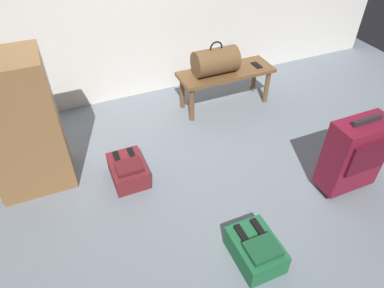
{
  "coord_description": "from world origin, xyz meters",
  "views": [
    {
      "loc": [
        -0.93,
        -1.8,
        2.09
      ],
      "look_at": [
        -0.07,
        0.21,
        0.25
      ],
      "focal_mm": 32.0,
      "sensor_mm": 36.0,
      "label": 1
    }
  ],
  "objects": [
    {
      "name": "duffel_bag_brown",
      "position": [
        0.51,
        0.98,
        0.54
      ],
      "size": [
        0.44,
        0.26,
        0.34
      ],
      "color": "brown",
      "rests_on": "bench"
    },
    {
      "name": "ground_plane",
      "position": [
        0.0,
        0.0,
        0.0
      ],
      "size": [
        6.6,
        6.6,
        0.0
      ],
      "primitive_type": "plane",
      "color": "slate"
    },
    {
      "name": "backpack_maroon",
      "position": [
        -0.62,
        0.28,
        0.09
      ],
      "size": [
        0.28,
        0.38,
        0.21
      ],
      "color": "maroon",
      "rests_on": "ground"
    },
    {
      "name": "backpack_green",
      "position": [
        -0.04,
        -0.78,
        0.09
      ],
      "size": [
        0.28,
        0.38,
        0.21
      ],
      "color": "#1E6038",
      "rests_on": "ground"
    },
    {
      "name": "side_cabinet",
      "position": [
        -1.31,
        0.57,
        0.55
      ],
      "size": [
        0.56,
        0.44,
        1.1
      ],
      "color": "olive",
      "rests_on": "ground"
    },
    {
      "name": "suitcase_upright_burgundy",
      "position": [
        0.97,
        -0.5,
        0.35
      ],
      "size": [
        0.45,
        0.25,
        0.69
      ],
      "color": "maroon",
      "rests_on": "ground"
    },
    {
      "name": "bench",
      "position": [
        0.64,
        0.98,
        0.34
      ],
      "size": [
        1.0,
        0.36,
        0.41
      ],
      "color": "brown",
      "rests_on": "ground"
    },
    {
      "name": "cell_phone",
      "position": [
        0.99,
        0.96,
        0.41
      ],
      "size": [
        0.07,
        0.14,
        0.01
      ],
      "color": "black",
      "rests_on": "bench"
    }
  ]
}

